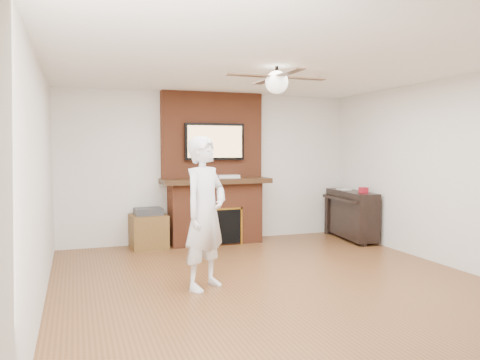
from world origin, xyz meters
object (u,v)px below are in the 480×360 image
object	(u,v)px
fireplace	(214,183)
piano	(351,213)
side_table	(149,230)
person	(205,213)

from	to	relation	value
fireplace	piano	world-z (taller)	fireplace
side_table	piano	distance (m)	3.43
person	side_table	world-z (taller)	person
fireplace	person	xyz separation A→B (m)	(-0.81, -2.42, -0.14)
person	piano	size ratio (longest dim) A/B	1.30
fireplace	person	bearing A→B (deg)	-108.49
side_table	person	bearing A→B (deg)	-86.08
person	side_table	size ratio (longest dim) A/B	2.71
fireplace	person	world-z (taller)	fireplace
person	piano	bearing A→B (deg)	-5.06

